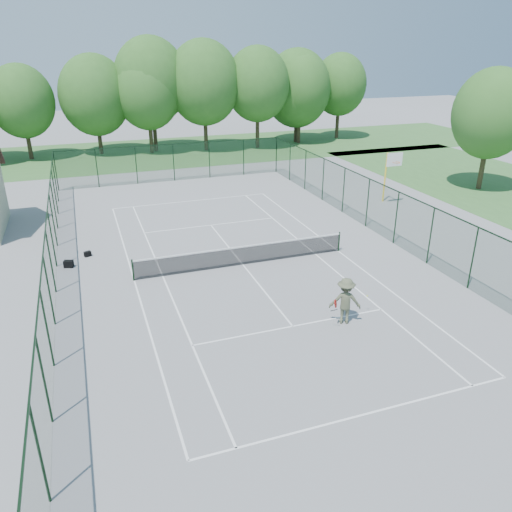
{
  "coord_description": "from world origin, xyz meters",
  "views": [
    {
      "loc": [
        -7.19,
        -22.19,
        10.5
      ],
      "look_at": [
        0.0,
        -2.0,
        1.3
      ],
      "focal_mm": 35.0,
      "sensor_mm": 36.0,
      "label": 1
    }
  ],
  "objects_px": {
    "basketball_goal": "(390,168)",
    "tennis_net": "(243,254)",
    "tennis_player": "(345,301)",
    "sports_bag_a": "(69,264)"
  },
  "relations": [
    {
      "from": "basketball_goal",
      "to": "tennis_net",
      "type": "bearing_deg",
      "value": -152.66
    },
    {
      "from": "sports_bag_a",
      "to": "tennis_player",
      "type": "xyz_separation_m",
      "value": [
        10.5,
        -9.47,
        0.8
      ]
    },
    {
      "from": "sports_bag_a",
      "to": "basketball_goal",
      "type": "bearing_deg",
      "value": 30.48
    },
    {
      "from": "basketball_goal",
      "to": "sports_bag_a",
      "type": "distance_m",
      "value": 21.83
    },
    {
      "from": "basketball_goal",
      "to": "sports_bag_a",
      "type": "bearing_deg",
      "value": -169.37
    },
    {
      "from": "basketball_goal",
      "to": "tennis_player",
      "type": "relative_size",
      "value": 1.7
    },
    {
      "from": "tennis_net",
      "to": "tennis_player",
      "type": "bearing_deg",
      "value": -72.9
    },
    {
      "from": "tennis_net",
      "to": "basketball_goal",
      "type": "bearing_deg",
      "value": 27.34
    },
    {
      "from": "basketball_goal",
      "to": "tennis_player",
      "type": "bearing_deg",
      "value": -128.8
    },
    {
      "from": "basketball_goal",
      "to": "tennis_player",
      "type": "distance_m",
      "value": 17.36
    }
  ]
}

